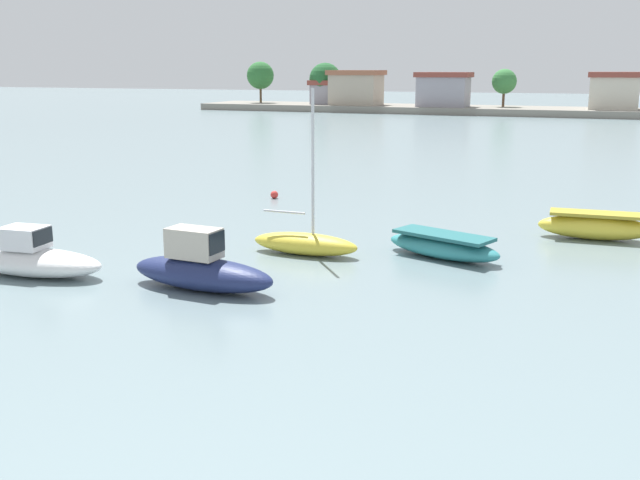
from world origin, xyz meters
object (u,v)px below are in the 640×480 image
at_px(moored_boat_2, 33,259).
at_px(moored_boat_4, 305,243).
at_px(mooring_buoy_1, 274,195).
at_px(moored_boat_5, 443,246).
at_px(moored_boat_6, 595,226).
at_px(moored_boat_3, 201,269).

bearing_deg(moored_boat_2, moored_boat_4, 33.82).
bearing_deg(mooring_buoy_1, moored_boat_5, -39.63).
relative_size(moored_boat_4, moored_boat_6, 1.35).
xyz_separation_m(moored_boat_3, moored_boat_6, (10.34, 11.01, -0.11)).
distance_m(moored_boat_2, mooring_buoy_1, 15.30).
bearing_deg(moored_boat_3, moored_boat_4, 79.66).
height_order(moored_boat_3, moored_boat_5, moored_boat_3).
bearing_deg(mooring_buoy_1, moored_boat_6, -13.72).
xyz_separation_m(moored_boat_5, mooring_buoy_1, (-10.22, 8.46, -0.21)).
xyz_separation_m(moored_boat_2, mooring_buoy_1, (1.02, 15.26, -0.33)).
height_order(moored_boat_2, mooring_buoy_1, moored_boat_2).
distance_m(moored_boat_6, mooring_buoy_1, 15.33).
bearing_deg(moored_boat_5, moored_boat_3, -112.44).
height_order(moored_boat_6, mooring_buoy_1, moored_boat_6).
xyz_separation_m(moored_boat_2, moored_boat_5, (11.24, 6.80, -0.11)).
xyz_separation_m(moored_boat_2, moored_boat_4, (6.76, 5.49, -0.10)).
bearing_deg(moored_boat_3, mooring_buoy_1, 110.64).
bearing_deg(moored_boat_4, moored_boat_6, 34.39).
distance_m(moored_boat_2, moored_boat_4, 8.71).
bearing_deg(moored_boat_5, mooring_buoy_1, 160.47).
height_order(moored_boat_5, mooring_buoy_1, moored_boat_5).
relative_size(moored_boat_5, mooring_buoy_1, 11.77).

